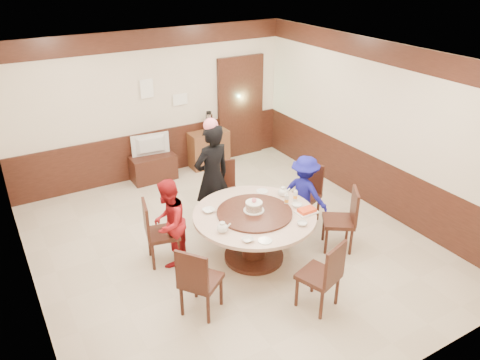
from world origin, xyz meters
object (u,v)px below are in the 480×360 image
person_red (169,223)px  side_cabinet (209,149)px  birthday_cake (254,206)px  person_standing (212,178)px  television (151,146)px  tv_stand (153,168)px  banquet_table (254,227)px  person_blue (304,193)px  thermos (209,123)px  shrimp_platter (307,211)px

person_red → side_cabinet: person_red is taller
birthday_cake → person_standing: bearing=95.8°
side_cabinet → person_red: bearing=-126.3°
television → tv_stand: bearing=-173.9°
tv_stand → side_cabinet: size_ratio=1.06×
person_standing → tv_stand: (-0.21, 2.12, -0.63)m
banquet_table → person_blue: bearing=16.5°
side_cabinet → person_standing: bearing=-115.3°
tv_stand → thermos: bearing=1.4°
person_standing → person_red: person_standing is taller
banquet_table → shrimp_platter: shrimp_platter is taller
banquet_table → tv_stand: banquet_table is taller
banquet_table → person_red: (-1.07, 0.53, 0.11)m
banquet_table → person_blue: 1.19m
birthday_cake → thermos: (0.93, 3.20, 0.09)m
person_red → birthday_cake: person_red is taller
banquet_table → birthday_cake: (0.01, 0.03, 0.31)m
person_standing → person_red: size_ratio=1.36×
banquet_table → television: (-0.31, 3.20, 0.18)m
shrimp_platter → person_standing: bearing=117.3°
birthday_cake → tv_stand: bearing=95.7°
person_blue → television: 3.21m
television → thermos: 1.27m
tv_stand → person_standing: bearing=-84.4°
person_blue → tv_stand: bearing=5.2°
person_red → thermos: person_red is taller
tv_stand → person_red: bearing=-106.0°
birthday_cake → television: bearing=95.7°
television → person_red: bearing=80.1°
person_red → thermos: bearing=-177.0°
person_red → shrimp_platter: size_ratio=4.31×
person_blue → thermos: bearing=-17.7°
person_red → shrimp_platter: 1.93m
person_standing → shrimp_platter: size_ratio=5.84×
banquet_table → shrimp_platter: size_ratio=5.75×
person_red → television: bearing=-156.2°
television → side_cabinet: television is taller
person_standing → banquet_table: bearing=86.3°
shrimp_platter → tv_stand: size_ratio=0.35×
person_red → person_blue: person_red is taller
person_blue → banquet_table: bearing=85.0°
birthday_cake → tv_stand: (-0.32, 3.17, -0.60)m
person_standing → shrimp_platter: bearing=108.3°
tv_stand → television: size_ratio=1.17×
birthday_cake → thermos: size_ratio=0.77×
person_standing → tv_stand: person_standing is taller
person_red → television: size_ratio=1.77×
person_blue → television: (-1.45, 2.87, 0.09)m
banquet_table → person_standing: bearing=95.2°
shrimp_platter → side_cabinet: bearing=85.6°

